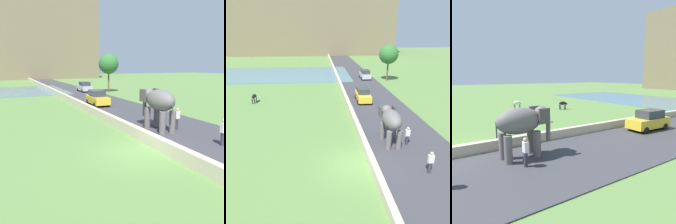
{
  "view_description": "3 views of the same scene",
  "coord_description": "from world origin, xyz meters",
  "views": [
    {
      "loc": [
        -6.4,
        -10.36,
        4.62
      ],
      "look_at": [
        0.27,
        4.04,
        1.45
      ],
      "focal_mm": 37.5,
      "sensor_mm": 36.0,
      "label": 1
    },
    {
      "loc": [
        -2.27,
        -13.3,
        8.98
      ],
      "look_at": [
        -0.54,
        7.28,
        1.36
      ],
      "focal_mm": 35.69,
      "sensor_mm": 36.0,
      "label": 2
    },
    {
      "loc": [
        14.77,
        -1.83,
        4.73
      ],
      "look_at": [
        -0.46,
        8.54,
        1.68
      ],
      "focal_mm": 34.97,
      "sensor_mm": 36.0,
      "label": 3
    }
  ],
  "objects": [
    {
      "name": "lake",
      "position": [
        -14.0,
        35.52,
        0.04
      ],
      "size": [
        36.0,
        18.0,
        0.08
      ],
      "primitive_type": "cube",
      "color": "slate",
      "rests_on": "ground"
    },
    {
      "name": "ground_plane",
      "position": [
        0.0,
        0.0,
        0.0
      ],
      "size": [
        220.0,
        220.0,
        0.0
      ],
      "primitive_type": "plane",
      "color": "#567A3D"
    },
    {
      "name": "cow_black",
      "position": [
        -10.84,
        15.41,
        0.84
      ],
      "size": [
        0.49,
        1.4,
        1.15
      ],
      "color": "black",
      "rests_on": "ground"
    },
    {
      "name": "car_yellow",
      "position": [
        3.43,
        14.9,
        0.9
      ],
      "size": [
        1.89,
        4.05,
        1.8
      ],
      "color": "gold",
      "rests_on": "ground"
    },
    {
      "name": "person_beside_elephant",
      "position": [
        4.77,
        2.57,
        0.87
      ],
      "size": [
        0.36,
        0.22,
        1.63
      ],
      "color": "#33333D",
      "rests_on": "ground"
    },
    {
      "name": "cow_white",
      "position": [
        -15.12,
        10.29,
        0.84
      ],
      "size": [
        0.46,
        1.39,
        1.15
      ],
      "color": "silver",
      "rests_on": "ground"
    },
    {
      "name": "elephant",
      "position": [
        3.42,
        3.07,
        2.04
      ],
      "size": [
        1.47,
        3.48,
        2.99
      ],
      "color": "#605B5B",
      "rests_on": "ground"
    },
    {
      "name": "barrier_wall",
      "position": [
        1.2,
        18.0,
        0.36
      ],
      "size": [
        0.4,
        110.0,
        0.71
      ],
      "primitive_type": "cube",
      "color": "beige",
      "rests_on": "ground"
    }
  ]
}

